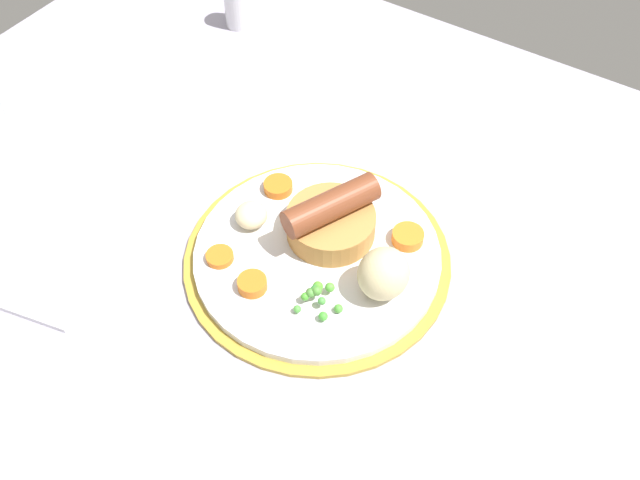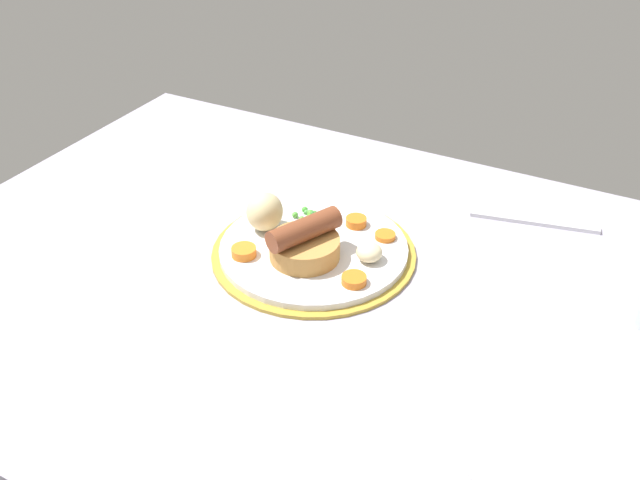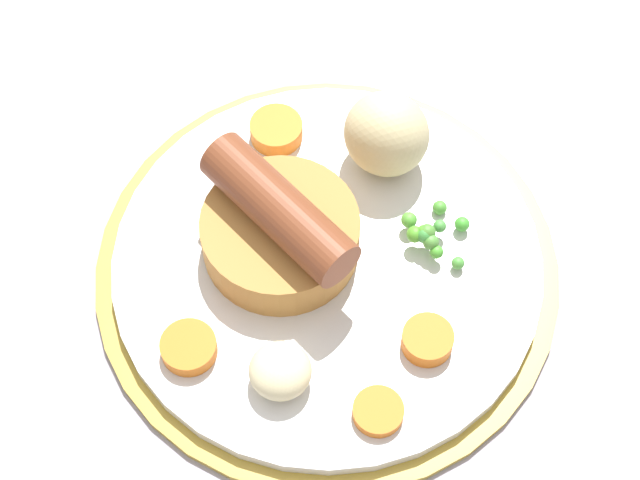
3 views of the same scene
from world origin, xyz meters
The scene contains 10 objects.
dining_table centered at (0.00, 0.00, 1.50)cm, with size 110.00×80.00×3.00cm, color #9E99AD.
dinner_plate centered at (2.85, -4.89, 3.57)cm, with size 27.28×27.28×1.40cm.
sausage_pudding centered at (2.66, -2.06, 6.61)cm, with size 9.14×10.40×5.75cm.
pea_pile centered at (6.25, -9.92, 5.49)cm, with size 4.04×4.39×1.94cm.
potato_chunk_0 centered at (-4.99, -5.34, 5.59)cm, with size 3.39×3.43×2.38cm, color beige.
potato_chunk_1 centered at (10.70, -5.47, 7.10)cm, with size 5.17×4.87×5.39cm, color beige.
carrot_slice_0 centered at (-4.84, -10.96, 4.75)cm, with size 2.78×2.78×0.70cm, color orange.
carrot_slice_1 centered at (-0.31, -12.02, 4.99)cm, with size 2.89×2.89×1.17cm, color orange.
carrot_slice_2 centered at (-5.39, -0.46, 4.91)cm, with size 3.13×3.13×1.02cm, color orange.
carrot_slice_6 centered at (9.81, 1.34, 5.00)cm, with size 3.25×3.25×1.21cm, color orange.
Camera 3 is at (-24.78, -15.78, 58.91)cm, focal length 60.00 mm.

